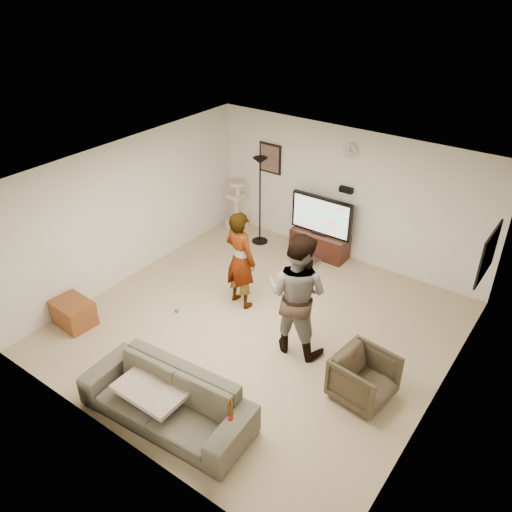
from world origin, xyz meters
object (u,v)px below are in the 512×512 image
Objects in this scene: side_table at (74,313)px; armchair at (364,378)px; tv_stand at (320,244)px; beer_bottle at (230,411)px; floor_lamp at (260,202)px; sofa at (166,399)px; cat_tree at (237,204)px; person_left at (240,260)px; person_right at (297,294)px; tv at (322,216)px.

armchair is at bearing 15.79° from side_table.
beer_bottle is at bearing -71.91° from tv_stand.
sofa is (1.73, -4.42, -0.56)m from floor_lamp.
floor_lamp is 0.84m from cat_tree.
sofa is at bearing -68.58° from floor_lamp.
cat_tree is at bearing -41.10° from person_left.
armchair is at bearing -36.81° from floor_lamp.
person_left is 2.74m from armchair.
floor_lamp is 2.85× the size of side_table.
sofa is (2.48, -4.63, -0.23)m from cat_tree.
person_right is 3.56m from side_table.
tv reaches higher than beer_bottle.
side_table is at bearing -90.94° from cat_tree.
tv is at bearing 12.43° from floor_lamp.
armchair is at bearing 65.67° from beer_bottle.
tv_stand is 1.52× the size of armchair.
armchair reaches higher than sofa.
tv_stand is 2.27m from person_left.
sofa is (0.51, -4.69, -0.51)m from tv.
person_right is 2.58× the size of armchair.
tv_stand is at bearing 92.00° from sofa.
cat_tree is at bearing -178.18° from tv.
armchair is at bearing -33.69° from cat_tree.
side_table is at bearing 112.83° from armchair.
sofa is (0.51, -4.69, 0.09)m from tv_stand.
beer_bottle is at bearing -52.87° from cat_tree.
floor_lamp reaches higher than person_left.
cat_tree is at bearing 89.06° from side_table.
person_right is at bearing 26.82° from side_table.
cat_tree is at bearing -178.18° from tv_stand.
sofa is at bearing -61.81° from cat_tree.
tv_stand is 0.63× the size of floor_lamp.
person_left is at bearing -21.84° from person_right.
cat_tree is 0.50× the size of sofa.
person_right is 3.04× the size of side_table.
floor_lamp is at bearing -15.52° from cat_tree.
sofa is at bearing 141.10° from armchair.
tv is at bearing 0.00° from tv_stand.
tv is 4.94m from beer_bottle.
tv_stand is at bearing 45.52° from armchair.
cat_tree is 3.98m from person_right.
floor_lamp is at bearing 60.23° from armchair.
tv is 3.78m from armchair.
cat_tree is at bearing 127.13° from beer_bottle.
floor_lamp reaches higher than sofa.
cat_tree is 5.81m from beer_bottle.
sofa is at bearing -83.80° from tv.
armchair is (2.33, -2.93, 0.10)m from tv_stand.
tv_stand is 1.79× the size of side_table.
tv_stand is 0.66× the size of person_left.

